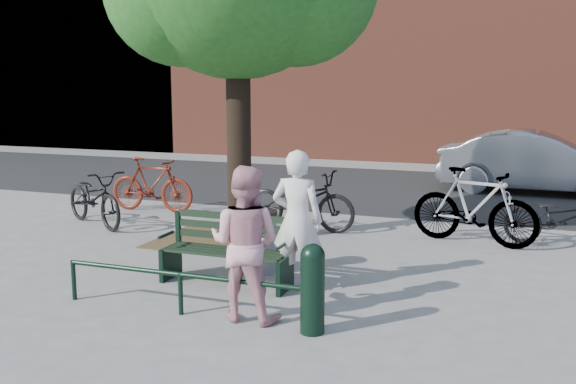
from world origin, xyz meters
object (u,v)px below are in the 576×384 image
at_px(person_left, 297,220).
at_px(parked_car, 537,162).
at_px(litter_bin, 262,241).
at_px(person_right, 245,243).
at_px(park_bench, 228,248).
at_px(bicycle_c, 300,200).
at_px(bollard, 313,285).

relative_size(person_left, parked_car, 0.40).
bearing_deg(litter_bin, person_right, -73.53).
bearing_deg(litter_bin, person_left, -36.81).
distance_m(park_bench, person_right, 1.42).
distance_m(park_bench, bicycle_c, 3.34).
height_order(person_right, bicycle_c, person_right).
bearing_deg(bicycle_c, park_bench, -174.28).
bearing_deg(litter_bin, park_bench, -112.05).
bearing_deg(bicycle_c, person_left, -158.24).
bearing_deg(person_right, person_left, -99.29).
distance_m(park_bench, litter_bin, 0.65).
bearing_deg(parked_car, bicycle_c, 145.96).
height_order(person_right, litter_bin, person_right).
xyz_separation_m(person_left, person_right, (-0.20, -1.20, -0.03)).
relative_size(person_left, litter_bin, 2.06).
bearing_deg(park_bench, person_left, 4.28).
distance_m(litter_bin, parked_car, 9.19).
bearing_deg(bollard, person_left, 115.80).
bearing_deg(bollard, parked_car, 77.23).
distance_m(person_left, bollard, 1.54).
xyz_separation_m(park_bench, person_left, (0.95, 0.07, 0.43)).
height_order(person_left, bollard, person_left).
bearing_deg(park_bench, bollard, -38.51).
height_order(person_right, bollard, person_right).
xyz_separation_m(park_bench, bollard, (1.60, -1.27, 0.05)).
xyz_separation_m(litter_bin, bicycle_c, (-0.39, 2.74, 0.10)).
height_order(bicycle_c, parked_car, parked_car).
bearing_deg(parked_car, person_right, 164.26).
bearing_deg(person_right, parked_car, -107.42).
bearing_deg(park_bench, parked_car, 66.44).
relative_size(park_bench, person_left, 0.95).
xyz_separation_m(bicycle_c, parked_car, (4.08, 5.68, 0.21)).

